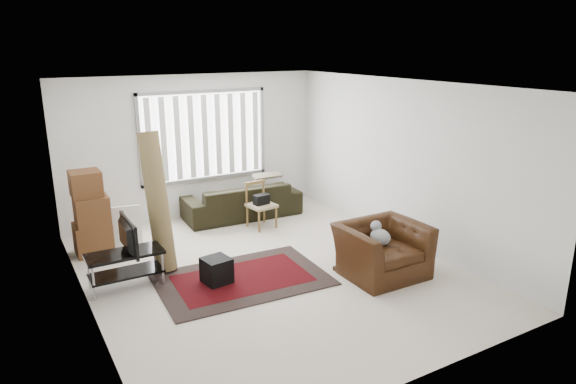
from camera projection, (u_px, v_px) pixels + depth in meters
name	position (u px, v px, depth m)	size (l,w,h in m)	color
room	(254.00, 147.00, 7.55)	(6.00, 6.02, 2.71)	beige
persian_rug	(242.00, 279.00, 7.30)	(2.43, 1.69, 0.02)	black
tv_stand	(125.00, 262.00, 6.99)	(1.01, 0.46, 0.51)	black
tv	(123.00, 236.00, 6.89)	(0.82, 0.11, 0.47)	black
subwoofer	(217.00, 270.00, 7.14)	(0.36, 0.36, 0.36)	black
moving_boxes	(91.00, 216.00, 8.06)	(0.55, 0.50, 1.35)	brown
white_flatpack	(123.00, 229.00, 8.26)	(0.57, 0.08, 0.72)	silver
rolled_rug	(157.00, 202.00, 7.42)	(0.31, 0.31, 2.04)	olive
sofa	(242.00, 195.00, 9.86)	(2.22, 0.96, 0.86)	black
side_chair	(261.00, 203.00, 9.27)	(0.50, 0.50, 0.83)	#938360
armchair	(382.00, 246.00, 7.35)	(1.18, 1.03, 0.86)	#331A0A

